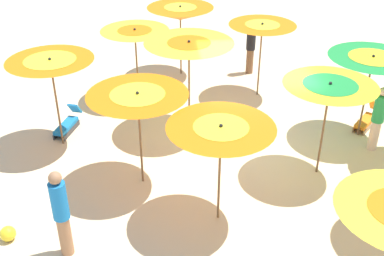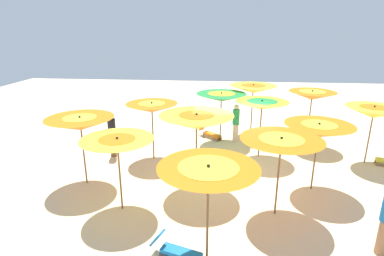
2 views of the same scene
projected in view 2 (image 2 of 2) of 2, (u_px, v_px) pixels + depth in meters
name	position (u px, v px, depth m)	size (l,w,h in m)	color
ground	(230.00, 170.00, 11.30)	(39.29, 39.29, 0.04)	beige
beach_umbrella_0	(374.00, 112.00, 11.27)	(1.97, 1.97, 2.26)	brown
beach_umbrella_1	(312.00, 96.00, 12.99)	(1.94, 1.94, 2.46)	brown
beach_umbrella_2	(253.00, 89.00, 14.46)	(2.17, 2.17, 2.44)	brown
beach_umbrella_3	(319.00, 131.00, 9.38)	(2.06, 2.06, 2.22)	brown
beach_umbrella_4	(262.00, 105.00, 11.85)	(2.02, 2.02, 2.33)	brown
beach_umbrella_5	(221.00, 97.00, 13.53)	(2.18, 2.18, 2.27)	brown
beach_umbrella_6	(281.00, 144.00, 8.00)	(2.14, 2.14, 2.28)	brown
beach_umbrella_7	(196.00, 122.00, 9.34)	(2.25, 2.25, 2.51)	brown
beach_umbrella_8	(152.00, 108.00, 11.70)	(1.95, 1.95, 2.28)	brown
beach_umbrella_9	(208.00, 175.00, 6.20)	(2.06, 2.06, 2.37)	brown
beach_umbrella_10	(117.00, 145.00, 8.29)	(1.97, 1.97, 2.18)	brown
beach_umbrella_11	(80.00, 124.00, 9.73)	(2.11, 2.11, 2.32)	brown
lounger_0	(211.00, 134.00, 14.51)	(1.06, 1.13, 0.62)	olive
lounger_2	(178.00, 252.00, 6.89)	(0.66, 1.24, 0.60)	#333338
beachgoer_0	(236.00, 122.00, 13.90)	(0.30, 0.30, 1.71)	beige
beachgoer_2	(112.00, 134.00, 12.24)	(0.30, 0.30, 1.79)	brown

